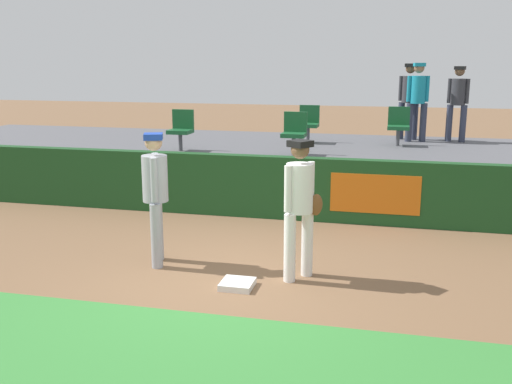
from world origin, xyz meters
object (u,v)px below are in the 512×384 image
at_px(player_runner_visitor, 155,190).
at_px(seat_back_center, 309,122).
at_px(spectator_capped, 458,98).
at_px(seat_front_center, 294,131).
at_px(spectator_hooded, 418,96).
at_px(seat_back_right, 399,124).
at_px(player_fielder_home, 300,200).
at_px(spectator_casual, 409,96).
at_px(first_base, 237,284).
at_px(seat_front_left, 181,128).

height_order(player_runner_visitor, seat_back_center, player_runner_visitor).
bearing_deg(spectator_capped, seat_front_center, 53.88).
height_order(player_runner_visitor, spectator_hooded, spectator_hooded).
bearing_deg(player_runner_visitor, seat_back_right, 131.95).
bearing_deg(spectator_capped, spectator_hooded, 26.05).
bearing_deg(player_fielder_home, seat_back_right, -156.33).
height_order(player_fielder_home, seat_front_center, player_fielder_home).
distance_m(player_runner_visitor, spectator_casual, 7.90).
bearing_deg(first_base, player_fielder_home, 35.74).
relative_size(seat_front_left, seat_back_right, 1.00).
height_order(player_fielder_home, spectator_hooded, spectator_hooded).
distance_m(spectator_hooded, spectator_casual, 0.39).
bearing_deg(first_base, spectator_capped, 67.14).
distance_m(first_base, seat_back_center, 6.72).
bearing_deg(spectator_hooded, seat_back_right, 52.45).
bearing_deg(seat_back_right, seat_front_center, -138.08).
bearing_deg(spectator_casual, seat_back_right, 89.33).
relative_size(seat_front_left, spectator_capped, 0.49).
bearing_deg(player_fielder_home, spectator_casual, -156.32).
bearing_deg(seat_front_center, seat_back_center, 89.48).
height_order(seat_back_center, seat_front_left, same).
height_order(seat_back_center, spectator_casual, spectator_casual).
height_order(seat_front_left, seat_front_center, same).
distance_m(player_fielder_home, spectator_capped, 7.48).
relative_size(spectator_hooded, spectator_casual, 1.01).
bearing_deg(spectator_hooded, player_fielder_home, 67.44).
bearing_deg(seat_front_center, player_runner_visitor, -105.78).
xyz_separation_m(player_fielder_home, spectator_casual, (1.40, 7.17, 0.91)).
xyz_separation_m(seat_back_center, spectator_hooded, (2.38, 0.74, 0.56)).
height_order(player_fielder_home, seat_back_center, player_fielder_home).
xyz_separation_m(seat_front_left, seat_front_center, (2.37, 0.00, 0.00)).
bearing_deg(spectator_casual, seat_front_left, 42.44).
distance_m(player_fielder_home, seat_front_left, 5.35).
xyz_separation_m(seat_front_center, spectator_hooded, (2.40, 2.54, 0.56)).
bearing_deg(seat_back_right, spectator_hooded, 61.97).
xyz_separation_m(first_base, spectator_casual, (2.09, 7.66, 1.91)).
height_order(first_base, seat_back_right, seat_back_right).
xyz_separation_m(seat_front_left, spectator_casual, (4.59, 2.88, 0.55)).
bearing_deg(spectator_capped, first_base, 81.39).
bearing_deg(player_fielder_home, seat_front_center, -134.48).
bearing_deg(spectator_casual, spectator_hooded, 128.31).
relative_size(player_runner_visitor, spectator_hooded, 1.02).
bearing_deg(seat_front_left, seat_back_right, 22.35).
distance_m(first_base, player_runner_visitor, 1.76).
bearing_deg(player_runner_visitor, spectator_capped, 127.08).
relative_size(player_runner_visitor, seat_back_center, 2.16).
height_order(player_fielder_home, seat_front_left, player_fielder_home).
bearing_deg(seat_front_left, player_runner_visitor, -74.13).
xyz_separation_m(seat_back_right, spectator_hooded, (0.39, 0.74, 0.56)).
distance_m(player_runner_visitor, seat_front_left, 4.37).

